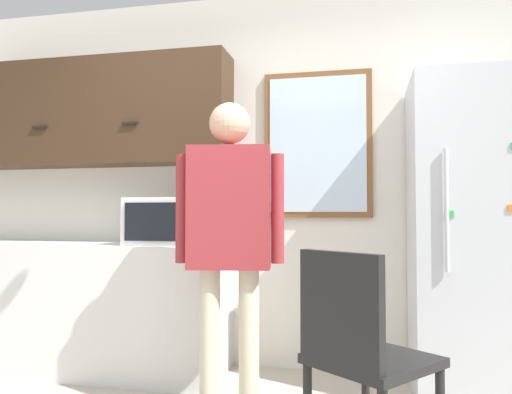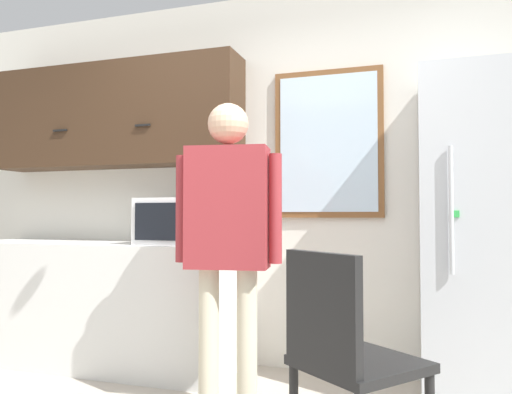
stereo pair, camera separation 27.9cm
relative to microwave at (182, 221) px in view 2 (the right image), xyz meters
name	(u,v)px [view 2 (the right image)]	position (x,y,z in m)	size (l,w,h in m)	color
back_wall	(269,178)	(0.50, 0.39, 0.31)	(6.00, 0.06, 2.70)	silver
counter	(100,303)	(-0.68, 0.03, -0.60)	(2.03, 0.64, 0.88)	silver
upper_cabinets	(114,117)	(-0.68, 0.19, 0.80)	(2.03, 0.35, 0.78)	#3D2819
microwave	(182,221)	(0.00, 0.00, 0.00)	(0.56, 0.40, 0.32)	white
person	(228,224)	(0.56, -0.57, 0.00)	(0.58, 0.28, 1.69)	beige
refrigerator	(484,237)	(1.90, 0.02, -0.08)	(0.70, 0.67, 1.91)	silver
chair	(345,351)	(1.25, -1.02, -0.52)	(0.64, 0.64, 0.93)	black
window	(328,144)	(0.95, 0.34, 0.54)	(0.76, 0.05, 1.03)	brown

